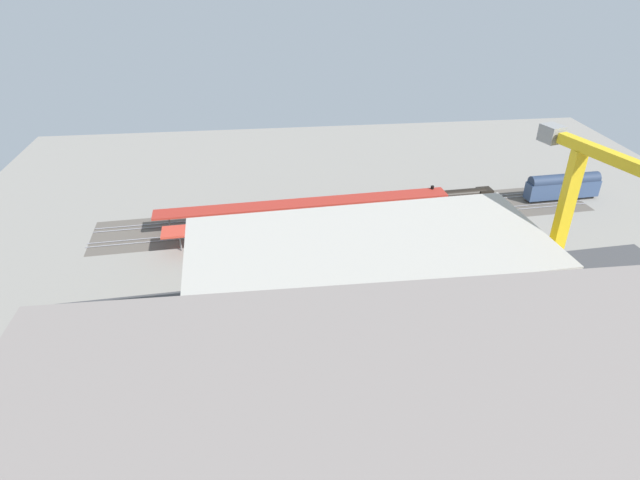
{
  "coord_description": "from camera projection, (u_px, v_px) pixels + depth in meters",
  "views": [
    {
      "loc": [
        18.14,
        76.14,
        50.56
      ],
      "look_at": [
        9.39,
        1.58,
        7.89
      ],
      "focal_mm": 29.61,
      "sensor_mm": 36.0,
      "label": 1
    }
  ],
  "objects": [
    {
      "name": "street_tree_3",
      "position": [
        457.0,
        242.0,
        91.34
      ],
      "size": [
        4.46,
        4.46,
        7.31
      ],
      "color": "brown",
      "rests_on": "ground"
    },
    {
      "name": "parked_car_0",
      "position": [
        447.0,
        288.0,
        86.95
      ],
      "size": [
        4.45,
        2.19,
        1.7
      ],
      "color": "black",
      "rests_on": "ground"
    },
    {
      "name": "platform_canopy_far",
      "position": [
        305.0,
        203.0,
        107.4
      ],
      "size": [
        60.38,
        8.25,
        4.26
      ],
      "color": "#A82D23",
      "rests_on": "ground"
    },
    {
      "name": "parked_car_1",
      "position": [
        411.0,
        293.0,
        85.58
      ],
      "size": [
        4.41,
        1.9,
        1.7
      ],
      "color": "black",
      "rests_on": "ground"
    },
    {
      "name": "parked_car_5",
      "position": [
        252.0,
        305.0,
        82.82
      ],
      "size": [
        4.17,
        2.2,
        1.64
      ],
      "color": "black",
      "rests_on": "ground"
    },
    {
      "name": "construction_building",
      "position": [
        365.0,
        324.0,
        62.55
      ],
      "size": [
        39.71,
        20.01,
        22.0
      ],
      "primitive_type": "cube",
      "rotation": [
        0.0,
        0.0,
        0.07
      ],
      "color": "yellow",
      "rests_on": "ground"
    },
    {
      "name": "box_truck_0",
      "position": [
        237.0,
        318.0,
        78.7
      ],
      "size": [
        9.33,
        3.91,
        3.24
      ],
      "color": "black",
      "rests_on": "ground"
    },
    {
      "name": "street_tree_1",
      "position": [
        369.0,
        243.0,
        90.82
      ],
      "size": [
        4.77,
        4.77,
        7.67
      ],
      "color": "brown",
      "rests_on": "ground"
    },
    {
      "name": "street_tree_0",
      "position": [
        386.0,
        245.0,
        89.7
      ],
      "size": [
        5.39,
        5.39,
        8.23
      ],
      "color": "brown",
      "rests_on": "ground"
    },
    {
      "name": "parked_car_2",
      "position": [
        370.0,
        295.0,
        85.04
      ],
      "size": [
        4.44,
        2.36,
        1.67
      ],
      "color": "black",
      "rests_on": "ground"
    },
    {
      "name": "parked_car_6",
      "position": [
        209.0,
        308.0,
        82.25
      ],
      "size": [
        4.88,
        2.27,
        1.65
      ],
      "color": "black",
      "rests_on": "ground"
    },
    {
      "name": "track_rails",
      "position": [
        351.0,
        216.0,
        111.04
      ],
      "size": [
        104.36,
        14.6,
        0.12
      ],
      "color": "#9E9EA8",
      "rests_on": "ground"
    },
    {
      "name": "ground_plane",
      "position": [
        372.0,
        272.0,
        92.57
      ],
      "size": [
        167.34,
        167.34,
        0.0
      ],
      "primitive_type": "plane",
      "color": "gray",
      "rests_on": "ground"
    },
    {
      "name": "passenger_coach",
      "position": [
        563.0,
        186.0,
        117.0
      ],
      "size": [
        16.98,
        4.05,
        6.02
      ],
      "color": "black",
      "rests_on": "ground"
    },
    {
      "name": "tower_crane",
      "position": [
        563.0,
        249.0,
        63.54
      ],
      "size": [
        7.35,
        20.89,
        31.89
      ],
      "color": "gray",
      "rests_on": "ground"
    },
    {
      "name": "parked_car_4",
      "position": [
        289.0,
        299.0,
        84.25
      ],
      "size": [
        4.47,
        1.91,
        1.73
      ],
      "color": "black",
      "rests_on": "ground"
    },
    {
      "name": "street_tree_2",
      "position": [
        281.0,
        249.0,
        89.73
      ],
      "size": [
        5.43,
        5.43,
        7.61
      ],
      "color": "brown",
      "rests_on": "ground"
    },
    {
      "name": "traffic_light",
      "position": [
        342.0,
        279.0,
        81.86
      ],
      "size": [
        0.5,
        0.36,
        7.38
      ],
      "color": "#333333",
      "rests_on": "ground"
    },
    {
      "name": "street_tree_4",
      "position": [
        389.0,
        246.0,
        90.29
      ],
      "size": [
        4.73,
        4.73,
        7.38
      ],
      "color": "brown",
      "rests_on": "ground"
    },
    {
      "name": "parked_car_3",
      "position": [
        333.0,
        298.0,
        84.29
      ],
      "size": [
        4.51,
        2.08,
        1.79
      ],
      "color": "black",
      "rests_on": "ground"
    },
    {
      "name": "rail_bed",
      "position": [
        351.0,
        216.0,
        111.13
      ],
      "size": [
        105.29,
        21.01,
        0.01
      ],
      "primitive_type": "cube",
      "rotation": [
        0.0,
        0.0,
        0.07
      ],
      "color": "#5B544C",
      "rests_on": "ground"
    },
    {
      "name": "construction_roof_slab",
      "position": [
        369.0,
        242.0,
        57.02
      ],
      "size": [
        40.35,
        20.64,
        0.4
      ],
      "primitive_type": "cube",
      "rotation": [
        0.0,
        0.0,
        0.07
      ],
      "color": "#B7B2A8",
      "rests_on": "construction_building"
    },
    {
      "name": "platform_canopy_near",
      "position": [
        330.0,
        219.0,
        101.32
      ],
      "size": [
        63.08,
        8.67,
        4.33
      ],
      "color": "#C63D2D",
      "rests_on": "ground"
    },
    {
      "name": "street_asphalt",
      "position": [
        377.0,
        286.0,
        88.75
      ],
      "size": [
        104.96,
        16.06,
        0.01
      ],
      "primitive_type": "cube",
      "rotation": [
        0.0,
        0.0,
        0.07
      ],
      "color": "#424244",
      "rests_on": "ground"
    },
    {
      "name": "locomotive",
      "position": [
        461.0,
        197.0,
        115.36
      ],
      "size": [
        16.99,
        3.68,
        4.94
      ],
      "color": "black",
      "rests_on": "ground"
    }
  ]
}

